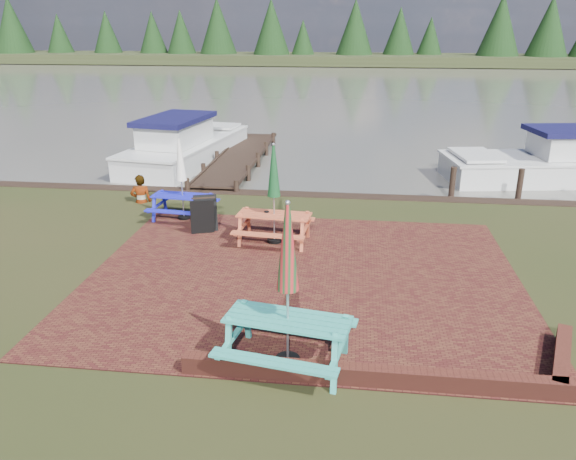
# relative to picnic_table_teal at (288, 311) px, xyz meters

# --- Properties ---
(ground) EXTENTS (120.00, 120.00, 0.00)m
(ground) POSITION_rel_picnic_table_teal_xyz_m (-0.06, 2.20, -0.93)
(ground) COLOR black
(ground) RESTS_ON ground
(paving) EXTENTS (9.00, 7.50, 0.02)m
(paving) POSITION_rel_picnic_table_teal_xyz_m (-0.06, 3.20, -0.92)
(paving) COLOR #3B1412
(paving) RESTS_ON ground
(brick_wall) EXTENTS (6.21, 1.79, 0.30)m
(brick_wall) POSITION_rel_picnic_table_teal_xyz_m (2.08, -0.22, -0.78)
(brick_wall) COLOR #4C1E16
(brick_wall) RESTS_ON ground
(water) EXTENTS (120.00, 60.00, 0.02)m
(water) POSITION_rel_picnic_table_teal_xyz_m (-0.06, 39.20, -0.93)
(water) COLOR #48453E
(water) RESTS_ON ground
(far_treeline) EXTENTS (120.00, 10.00, 8.10)m
(far_treeline) POSITION_rel_picnic_table_teal_xyz_m (-0.06, 68.20, 2.35)
(far_treeline) COLOR black
(far_treeline) RESTS_ON ground
(picnic_table_teal) EXTENTS (2.18, 2.01, 2.66)m
(picnic_table_teal) POSITION_rel_picnic_table_teal_xyz_m (0.00, 0.00, 0.00)
(picnic_table_teal) COLOR teal
(picnic_table_teal) RESTS_ON ground
(picnic_table_red) EXTENTS (1.88, 1.71, 2.43)m
(picnic_table_red) POSITION_rel_picnic_table_teal_xyz_m (-0.95, 5.09, -0.08)
(picnic_table_red) COLOR #BE5130
(picnic_table_red) RESTS_ON ground
(picnic_table_blue) EXTENTS (1.75, 1.59, 2.25)m
(picnic_table_blue) POSITION_rel_picnic_table_teal_xyz_m (-3.65, 6.50, -0.15)
(picnic_table_blue) COLOR #181BB8
(picnic_table_blue) RESTS_ON ground
(chalkboard) EXTENTS (0.63, 0.72, 0.94)m
(chalkboard) POSITION_rel_picnic_table_teal_xyz_m (-2.81, 5.53, -0.45)
(chalkboard) COLOR black
(chalkboard) RESTS_ON ground
(jetty) EXTENTS (1.76, 9.08, 1.00)m
(jetty) POSITION_rel_picnic_table_teal_xyz_m (-3.56, 13.48, -0.82)
(jetty) COLOR black
(jetty) RESTS_ON ground
(boat_jetty) EXTENTS (3.62, 7.61, 2.12)m
(boat_jetty) POSITION_rel_picnic_table_teal_xyz_m (-5.73, 13.57, -0.50)
(boat_jetty) COLOR beige
(boat_jetty) RESTS_ON ground
(boat_near) EXTENTS (7.79, 3.75, 2.02)m
(boat_near) POSITION_rel_picnic_table_teal_xyz_m (7.96, 12.60, -0.53)
(boat_near) COLOR beige
(boat_near) RESTS_ON ground
(person) EXTENTS (0.70, 0.56, 1.67)m
(person) POSITION_rel_picnic_table_teal_xyz_m (-5.36, 7.81, -0.10)
(person) COLOR gray
(person) RESTS_ON ground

